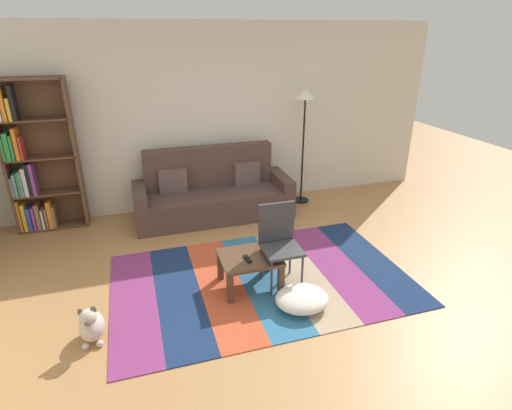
% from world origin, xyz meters
% --- Properties ---
extents(ground_plane, '(14.00, 14.00, 0.00)m').
position_xyz_m(ground_plane, '(0.00, 0.00, 0.00)').
color(ground_plane, '#B27F4C').
extents(back_wall, '(6.80, 0.10, 2.70)m').
position_xyz_m(back_wall, '(0.00, 2.55, 1.35)').
color(back_wall, silver).
rests_on(back_wall, ground_plane).
extents(rug, '(3.22, 2.03, 0.01)m').
position_xyz_m(rug, '(-0.17, 0.15, 0.00)').
color(rug, '#843370').
rests_on(rug, ground_plane).
extents(couch, '(2.26, 0.80, 1.00)m').
position_xyz_m(couch, '(-0.32, 2.02, 0.34)').
color(couch, '#4C3833').
rests_on(couch, ground_plane).
extents(bookshelf, '(0.90, 0.28, 2.04)m').
position_xyz_m(bookshelf, '(-2.66, 2.31, 0.93)').
color(bookshelf, brown).
rests_on(bookshelf, ground_plane).
extents(coffee_table, '(0.62, 0.54, 0.36)m').
position_xyz_m(coffee_table, '(-0.33, 0.08, 0.30)').
color(coffee_table, '#513826').
rests_on(coffee_table, rug).
extents(pouf, '(0.54, 0.48, 0.18)m').
position_xyz_m(pouf, '(0.06, -0.43, 0.10)').
color(pouf, white).
rests_on(pouf, rug).
extents(dog, '(0.22, 0.35, 0.40)m').
position_xyz_m(dog, '(-1.91, -0.30, 0.16)').
color(dog, beige).
rests_on(dog, ground_plane).
extents(standing_lamp, '(0.32, 0.32, 1.78)m').
position_xyz_m(standing_lamp, '(1.14, 2.14, 1.48)').
color(standing_lamp, black).
rests_on(standing_lamp, ground_plane).
extents(tv_remote, '(0.06, 0.15, 0.02)m').
position_xyz_m(tv_remote, '(-0.37, 0.02, 0.38)').
color(tv_remote, black).
rests_on(tv_remote, coffee_table).
extents(folding_chair, '(0.40, 0.40, 0.90)m').
position_xyz_m(folding_chair, '(0.00, 0.09, 0.53)').
color(folding_chair, '#38383D').
rests_on(folding_chair, ground_plane).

